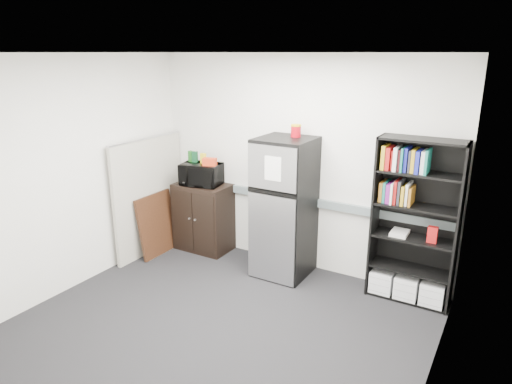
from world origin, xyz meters
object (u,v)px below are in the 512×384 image
at_px(bookshelf, 415,223).
at_px(cabinet, 203,217).
at_px(refrigerator, 284,208).
at_px(cubicle_partition, 150,196).
at_px(microwave, 201,174).

relative_size(bookshelf, cabinet, 1.94).
bearing_deg(cabinet, refrigerator, -3.50).
height_order(cubicle_partition, microwave, cubicle_partition).
height_order(microwave, refrigerator, refrigerator).
height_order(cabinet, microwave, microwave).
relative_size(bookshelf, cubicle_partition, 1.14).
bearing_deg(bookshelf, refrigerator, -174.59).
xyz_separation_m(cubicle_partition, cabinet, (0.59, 0.42, -0.33)).
xyz_separation_m(bookshelf, microwave, (-2.84, -0.08, 0.19)).
bearing_deg(microwave, refrigerator, -14.40).
bearing_deg(bookshelf, microwave, -178.38).
bearing_deg(cabinet, microwave, -90.00).
relative_size(cubicle_partition, cabinet, 1.70).
height_order(bookshelf, microwave, bookshelf).
bearing_deg(refrigerator, cubicle_partition, -169.75).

